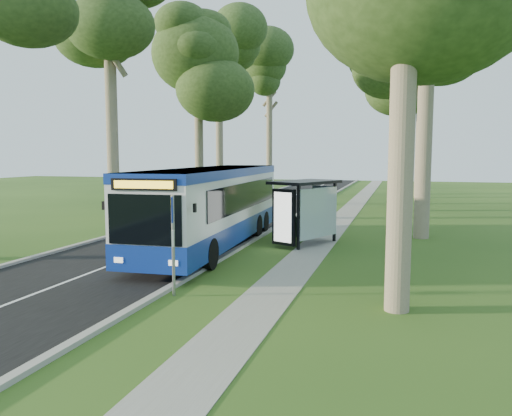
{
  "coord_description": "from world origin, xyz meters",
  "views": [
    {
      "loc": [
        6.52,
        -18.99,
        3.99
      ],
      "look_at": [
        0.25,
        2.47,
        1.6
      ],
      "focal_mm": 35.0,
      "sensor_mm": 36.0,
      "label": 1
    }
  ],
  "objects_px": {
    "bus": "(213,207)",
    "litter_bin": "(301,227)",
    "bus_shelter": "(306,200)",
    "car_white": "(242,188)",
    "car_silver": "(237,188)",
    "bus_stop_sign": "(173,234)"
  },
  "relations": [
    {
      "from": "bus_stop_sign",
      "to": "car_white",
      "type": "bearing_deg",
      "value": 84.09
    },
    {
      "from": "litter_bin",
      "to": "car_white",
      "type": "relative_size",
      "value": 0.23
    },
    {
      "from": "bus_stop_sign",
      "to": "bus",
      "type": "bearing_deg",
      "value": 81.84
    },
    {
      "from": "litter_bin",
      "to": "car_silver",
      "type": "relative_size",
      "value": 0.19
    },
    {
      "from": "bus",
      "to": "car_silver",
      "type": "bearing_deg",
      "value": 103.53
    },
    {
      "from": "bus_shelter",
      "to": "car_white",
      "type": "bearing_deg",
      "value": 138.74
    },
    {
      "from": "car_silver",
      "to": "bus",
      "type": "bearing_deg",
      "value": -58.31
    },
    {
      "from": "bus",
      "to": "car_silver",
      "type": "xyz_separation_m",
      "value": [
        -7.28,
        25.2,
        -0.92
      ]
    },
    {
      "from": "bus",
      "to": "litter_bin",
      "type": "xyz_separation_m",
      "value": [
        3.08,
        3.89,
        -1.28
      ]
    },
    {
      "from": "litter_bin",
      "to": "bus_shelter",
      "type": "bearing_deg",
      "value": -73.6
    },
    {
      "from": "bus_shelter",
      "to": "litter_bin",
      "type": "bearing_deg",
      "value": 131.35
    },
    {
      "from": "bus",
      "to": "car_silver",
      "type": "distance_m",
      "value": 26.24
    },
    {
      "from": "bus",
      "to": "bus_stop_sign",
      "type": "height_order",
      "value": "bus"
    },
    {
      "from": "bus_stop_sign",
      "to": "litter_bin",
      "type": "distance_m",
      "value": 11.27
    },
    {
      "from": "car_white",
      "to": "car_silver",
      "type": "distance_m",
      "value": 1.76
    },
    {
      "from": "bus_stop_sign",
      "to": "car_silver",
      "type": "xyz_separation_m",
      "value": [
        -8.88,
        32.4,
        -0.92
      ]
    },
    {
      "from": "litter_bin",
      "to": "car_silver",
      "type": "xyz_separation_m",
      "value": [
        -10.36,
        21.3,
        0.36
      ]
    },
    {
      "from": "bus_stop_sign",
      "to": "litter_bin",
      "type": "xyz_separation_m",
      "value": [
        1.47,
        11.1,
        -1.28
      ]
    },
    {
      "from": "bus",
      "to": "car_white",
      "type": "distance_m",
      "value": 27.97
    },
    {
      "from": "bus_stop_sign",
      "to": "car_silver",
      "type": "distance_m",
      "value": 33.61
    },
    {
      "from": "bus_shelter",
      "to": "car_white",
      "type": "distance_m",
      "value": 27.77
    },
    {
      "from": "car_white",
      "to": "car_silver",
      "type": "bearing_deg",
      "value": -69.59
    }
  ]
}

